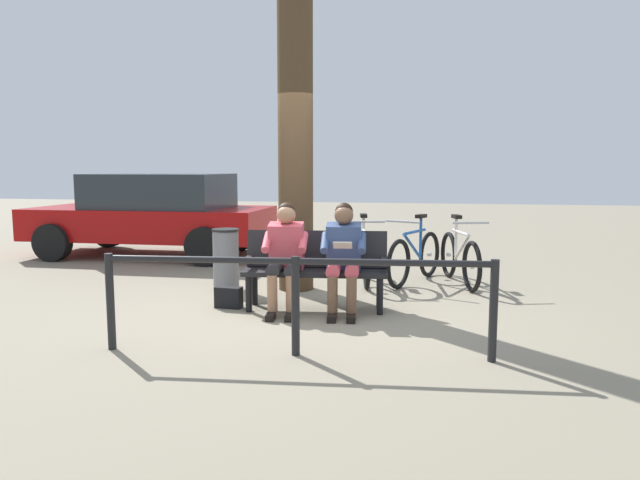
{
  "coord_description": "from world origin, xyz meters",
  "views": [
    {
      "loc": [
        -1.34,
        6.12,
        1.59
      ],
      "look_at": [
        -0.13,
        -0.47,
        0.75
      ],
      "focal_mm": 32.78,
      "sensor_mm": 36.0,
      "label": 1
    }
  ],
  "objects_px": {
    "handbag": "(229,297)",
    "tree_trunk": "(295,129)",
    "bicycle_silver": "(364,256)",
    "person_reading": "(343,252)",
    "person_companion": "(285,252)",
    "bicycle_red": "(415,257)",
    "parked_car": "(154,213)",
    "litter_bin": "(226,259)",
    "bicycle_black": "(460,258)",
    "bench": "(316,264)"
  },
  "relations": [
    {
      "from": "person_companion",
      "to": "bicycle_silver",
      "type": "xyz_separation_m",
      "value": [
        -0.68,
        -1.81,
        -0.3
      ]
    },
    {
      "from": "handbag",
      "to": "bicycle_red",
      "type": "relative_size",
      "value": 0.19
    },
    {
      "from": "bicycle_red",
      "to": "litter_bin",
      "type": "bearing_deg",
      "value": -46.62
    },
    {
      "from": "person_companion",
      "to": "litter_bin",
      "type": "distance_m",
      "value": 1.45
    },
    {
      "from": "handbag",
      "to": "bicycle_red",
      "type": "distance_m",
      "value": 2.78
    },
    {
      "from": "bench",
      "to": "person_reading",
      "type": "height_order",
      "value": "person_reading"
    },
    {
      "from": "person_reading",
      "to": "person_companion",
      "type": "relative_size",
      "value": 1.0
    },
    {
      "from": "person_companion",
      "to": "bicycle_black",
      "type": "bearing_deg",
      "value": -141.98
    },
    {
      "from": "bicycle_black",
      "to": "bicycle_silver",
      "type": "xyz_separation_m",
      "value": [
        1.3,
        0.07,
        0.0
      ]
    },
    {
      "from": "tree_trunk",
      "to": "parked_car",
      "type": "height_order",
      "value": "tree_trunk"
    },
    {
      "from": "person_companion",
      "to": "parked_car",
      "type": "relative_size",
      "value": 0.29
    },
    {
      "from": "person_companion",
      "to": "bicycle_red",
      "type": "distance_m",
      "value": 2.35
    },
    {
      "from": "handbag",
      "to": "tree_trunk",
      "type": "bearing_deg",
      "value": -114.52
    },
    {
      "from": "bench",
      "to": "person_reading",
      "type": "distance_m",
      "value": 0.39
    },
    {
      "from": "person_companion",
      "to": "handbag",
      "type": "relative_size",
      "value": 4.0
    },
    {
      "from": "parked_car",
      "to": "handbag",
      "type": "bearing_deg",
      "value": 126.41
    },
    {
      "from": "person_reading",
      "to": "handbag",
      "type": "distance_m",
      "value": 1.42
    },
    {
      "from": "bicycle_black",
      "to": "parked_car",
      "type": "relative_size",
      "value": 0.39
    },
    {
      "from": "bicycle_black",
      "to": "parked_car",
      "type": "height_order",
      "value": "parked_car"
    },
    {
      "from": "parked_car",
      "to": "tree_trunk",
      "type": "bearing_deg",
      "value": 142.77
    },
    {
      "from": "bench",
      "to": "handbag",
      "type": "height_order",
      "value": "bench"
    },
    {
      "from": "handbag",
      "to": "bicycle_silver",
      "type": "relative_size",
      "value": 0.18
    },
    {
      "from": "bicycle_red",
      "to": "bicycle_silver",
      "type": "distance_m",
      "value": 0.7
    },
    {
      "from": "bench",
      "to": "litter_bin",
      "type": "xyz_separation_m",
      "value": [
        1.34,
        -0.79,
        -0.11
      ]
    },
    {
      "from": "handbag",
      "to": "tree_trunk",
      "type": "height_order",
      "value": "tree_trunk"
    },
    {
      "from": "litter_bin",
      "to": "bicycle_silver",
      "type": "relative_size",
      "value": 0.48
    },
    {
      "from": "person_reading",
      "to": "bicycle_red",
      "type": "height_order",
      "value": "person_reading"
    },
    {
      "from": "bicycle_red",
      "to": "bicycle_silver",
      "type": "relative_size",
      "value": 0.94
    },
    {
      "from": "person_reading",
      "to": "bicycle_silver",
      "type": "bearing_deg",
      "value": -97.01
    },
    {
      "from": "bench",
      "to": "bicycle_silver",
      "type": "relative_size",
      "value": 0.98
    },
    {
      "from": "litter_bin",
      "to": "person_companion",
      "type": "bearing_deg",
      "value": 136.64
    },
    {
      "from": "bench",
      "to": "bicycle_red",
      "type": "xyz_separation_m",
      "value": [
        -1.07,
        -1.69,
        -0.15
      ]
    },
    {
      "from": "bicycle_silver",
      "to": "tree_trunk",
      "type": "bearing_deg",
      "value": -62.06
    },
    {
      "from": "person_reading",
      "to": "bicycle_silver",
      "type": "height_order",
      "value": "person_reading"
    },
    {
      "from": "bench",
      "to": "bicycle_red",
      "type": "relative_size",
      "value": 1.04
    },
    {
      "from": "person_reading",
      "to": "litter_bin",
      "type": "distance_m",
      "value": 1.93
    },
    {
      "from": "handbag",
      "to": "person_companion",
      "type": "bearing_deg",
      "value": 178.51
    },
    {
      "from": "person_companion",
      "to": "bicycle_red",
      "type": "relative_size",
      "value": 0.76
    },
    {
      "from": "person_companion",
      "to": "parked_car",
      "type": "xyz_separation_m",
      "value": [
        3.28,
        -3.54,
        0.11
      ]
    },
    {
      "from": "person_companion",
      "to": "bicycle_silver",
      "type": "height_order",
      "value": "person_companion"
    },
    {
      "from": "tree_trunk",
      "to": "handbag",
      "type": "bearing_deg",
      "value": 65.48
    },
    {
      "from": "tree_trunk",
      "to": "bench",
      "type": "bearing_deg",
      "value": 114.75
    },
    {
      "from": "person_reading",
      "to": "bicycle_black",
      "type": "distance_m",
      "value": 2.28
    },
    {
      "from": "litter_bin",
      "to": "bicycle_silver",
      "type": "height_order",
      "value": "bicycle_silver"
    },
    {
      "from": "handbag",
      "to": "bicycle_silver",
      "type": "distance_m",
      "value": 2.26
    },
    {
      "from": "litter_bin",
      "to": "bicycle_black",
      "type": "bearing_deg",
      "value": -163.34
    },
    {
      "from": "litter_bin",
      "to": "parked_car",
      "type": "relative_size",
      "value": 0.19
    },
    {
      "from": "bicycle_black",
      "to": "bicycle_red",
      "type": "height_order",
      "value": "same"
    },
    {
      "from": "bicycle_silver",
      "to": "person_reading",
      "type": "bearing_deg",
      "value": -11.28
    },
    {
      "from": "tree_trunk",
      "to": "bicycle_black",
      "type": "relative_size",
      "value": 2.53
    }
  ]
}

